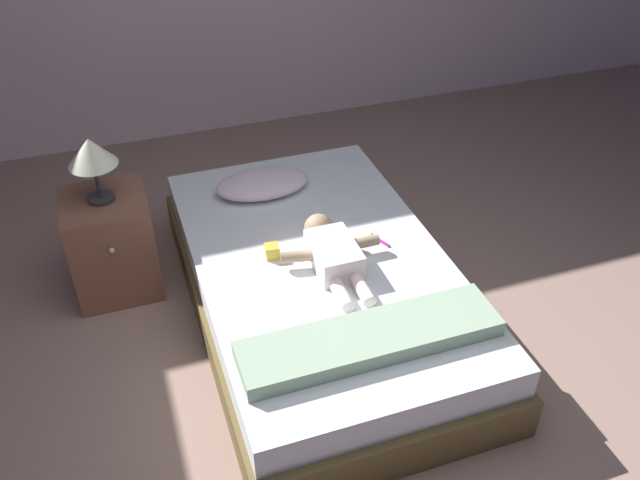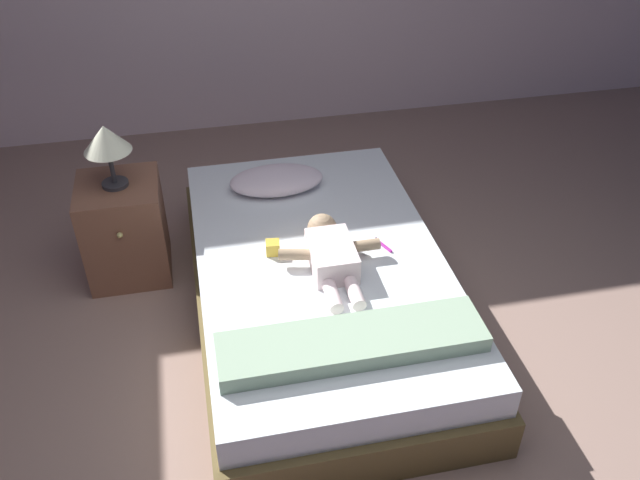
% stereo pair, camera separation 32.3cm
% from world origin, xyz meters
% --- Properties ---
extents(ground_plane, '(8.00, 8.00, 0.00)m').
position_xyz_m(ground_plane, '(0.00, 0.00, 0.00)').
color(ground_plane, gray).
extents(bed, '(1.25, 2.09, 0.38)m').
position_xyz_m(bed, '(0.06, 0.69, 0.19)').
color(bed, brown).
rests_on(bed, ground_plane).
extents(pillow, '(0.53, 0.30, 0.12)m').
position_xyz_m(pillow, '(-0.05, 1.35, 0.44)').
color(pillow, silver).
rests_on(pillow, bed).
extents(baby, '(0.50, 0.63, 0.15)m').
position_xyz_m(baby, '(0.10, 0.62, 0.45)').
color(baby, white).
rests_on(baby, bed).
extents(toothbrush, '(0.07, 0.14, 0.02)m').
position_xyz_m(toothbrush, '(0.39, 0.71, 0.39)').
color(toothbrush, '#AE299A').
rests_on(toothbrush, bed).
extents(nightstand, '(0.43, 0.46, 0.57)m').
position_xyz_m(nightstand, '(-0.90, 1.26, 0.28)').
color(nightstand, brown).
rests_on(nightstand, ground_plane).
extents(lamp, '(0.24, 0.24, 0.34)m').
position_xyz_m(lamp, '(-0.90, 1.26, 0.82)').
color(lamp, '#333338').
rests_on(lamp, nightstand).
extents(blanket, '(1.12, 0.27, 0.08)m').
position_xyz_m(blanket, '(0.06, 0.04, 0.42)').
color(blanket, '#94B093').
rests_on(blanket, bed).
extents(toy_block, '(0.08, 0.08, 0.07)m').
position_xyz_m(toy_block, '(-0.16, 0.76, 0.41)').
color(toy_block, gold).
rests_on(toy_block, bed).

